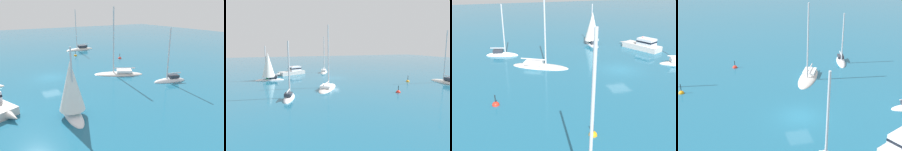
% 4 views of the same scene
% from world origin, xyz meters
% --- Properties ---
extents(ground_plane, '(160.00, 160.00, 0.00)m').
position_xyz_m(ground_plane, '(0.00, 0.00, 0.00)').
color(ground_plane, '#1E607F').
extents(sloop, '(2.35, 4.78, 7.81)m').
position_xyz_m(sloop, '(-10.09, -13.70, 0.20)').
color(sloop, white).
rests_on(sloop, ground).
extents(ketch, '(5.39, 7.48, 10.19)m').
position_xyz_m(ketch, '(-3.82, -9.38, 0.19)').
color(ketch, silver).
rests_on(ketch, ground).
extents(sailboat, '(2.06, 6.94, 9.82)m').
position_xyz_m(sailboat, '(17.69, -11.89, 0.17)').
color(sailboat, silver).
rests_on(sailboat, ground).
extents(cabin_cruiser, '(7.17, 4.44, 2.06)m').
position_xyz_m(cabin_cruiser, '(-7.44, 7.70, 0.72)').
color(cabin_cruiser, silver).
rests_on(cabin_cruiser, ground).
extents(ketch_1, '(3.49, 6.06, 9.09)m').
position_xyz_m(ketch_1, '(0.41, 8.78, 0.24)').
color(ketch_1, silver).
rests_on(ketch_1, ground).
extents(sailboat_1, '(5.40, 2.56, 6.95)m').
position_xyz_m(sailboat_1, '(-12.51, 1.23, 2.38)').
color(sailboat_1, white).
rests_on(sailboat_1, ground).
extents(channel_buoy, '(0.66, 0.66, 1.33)m').
position_xyz_m(channel_buoy, '(5.08, -15.24, 0.01)').
color(channel_buoy, red).
rests_on(channel_buoy, ground).
extents(mooring_buoy, '(0.64, 0.64, 1.47)m').
position_xyz_m(mooring_buoy, '(11.90, -8.51, 0.01)').
color(mooring_buoy, orange).
rests_on(mooring_buoy, ground).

